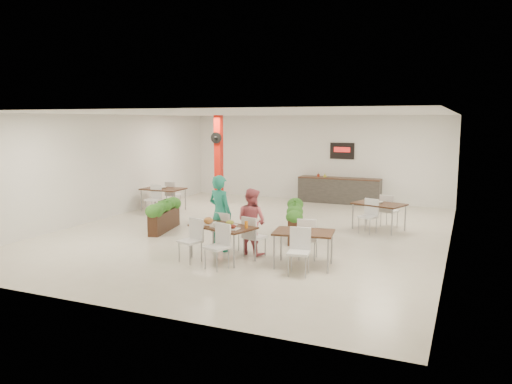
# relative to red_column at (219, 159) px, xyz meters

# --- Properties ---
(ground) EXTENTS (12.00, 12.00, 0.00)m
(ground) POSITION_rel_red_column_xyz_m (3.00, -3.79, -1.64)
(ground) COLOR beige
(ground) RESTS_ON ground
(room_shell) EXTENTS (10.10, 12.10, 3.22)m
(room_shell) POSITION_rel_red_column_xyz_m (3.00, -3.79, 0.36)
(room_shell) COLOR white
(room_shell) RESTS_ON ground
(red_column) EXTENTS (0.40, 0.41, 3.20)m
(red_column) POSITION_rel_red_column_xyz_m (0.00, 0.00, 0.00)
(red_column) COLOR red
(red_column) RESTS_ON ground
(service_counter) EXTENTS (3.00, 0.64, 2.20)m
(service_counter) POSITION_rel_red_column_xyz_m (4.00, 1.86, -1.15)
(service_counter) COLOR #292624
(service_counter) RESTS_ON ground
(main_table) EXTENTS (1.64, 1.90, 0.92)m
(main_table) POSITION_rel_red_column_xyz_m (3.46, -6.50, -1.01)
(main_table) COLOR black
(main_table) RESTS_ON ground
(diner_man) EXTENTS (0.74, 0.59, 1.78)m
(diner_man) POSITION_rel_red_column_xyz_m (3.08, -5.85, -0.75)
(diner_man) COLOR teal
(diner_man) RESTS_ON ground
(diner_woman) EXTENTS (0.87, 0.76, 1.51)m
(diner_woman) POSITION_rel_red_column_xyz_m (3.88, -5.85, -0.89)
(diner_woman) COLOR #D05C69
(diner_woman) RESTS_ON ground
(planter_left) EXTENTS (0.68, 1.73, 0.91)m
(planter_left) POSITION_rel_red_column_xyz_m (0.68, -4.58, -1.15)
(planter_left) COLOR black
(planter_left) RESTS_ON ground
(planter_right) EXTENTS (0.88, 1.88, 1.02)m
(planter_right) POSITION_rel_red_column_xyz_m (4.26, -3.94, -1.14)
(planter_right) COLOR black
(planter_right) RESTS_ON ground
(side_table_a) EXTENTS (1.37, 1.63, 0.92)m
(side_table_a) POSITION_rel_red_column_xyz_m (-1.10, -1.94, -1.00)
(side_table_a) COLOR black
(side_table_a) RESTS_ON ground
(side_table_b) EXTENTS (1.54, 1.67, 0.92)m
(side_table_b) POSITION_rel_red_column_xyz_m (6.11, -2.15, -1.00)
(side_table_b) COLOR black
(side_table_b) RESTS_ON ground
(side_table_c) EXTENTS (1.32, 1.66, 0.92)m
(side_table_c) POSITION_rel_red_column_xyz_m (5.27, -6.34, -1.02)
(side_table_c) COLOR black
(side_table_c) RESTS_ON ground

